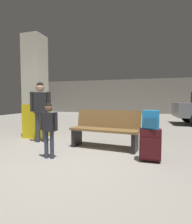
{
  "coord_description": "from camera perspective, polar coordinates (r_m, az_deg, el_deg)",
  "views": [
    {
      "loc": [
        1.46,
        -2.85,
        1.14
      ],
      "look_at": [
        0.22,
        1.3,
        0.85
      ],
      "focal_mm": 30.06,
      "sensor_mm": 36.0,
      "label": 1
    }
  ],
  "objects": [
    {
      "name": "adult",
      "position": [
        5.19,
        -16.52,
        1.93
      ],
      "size": [
        0.52,
        0.28,
        1.59
      ],
      "color": "#38383D",
      "rests_on": "ground_plane"
    },
    {
      "name": "child",
      "position": [
        3.72,
        -14.16,
        -3.7
      ],
      "size": [
        0.36,
        0.21,
        1.07
      ],
      "color": "#33384C",
      "rests_on": "ground_plane"
    },
    {
      "name": "bench",
      "position": [
        4.42,
        2.8,
        -5.26
      ],
      "size": [
        1.65,
        0.72,
        0.89
      ],
      "color": "brown",
      "rests_on": "ground_plane"
    },
    {
      "name": "garage_back_wall",
      "position": [
        15.78,
        11.34,
        4.69
      ],
      "size": [
        18.0,
        0.12,
        2.8
      ],
      "primitive_type": "cube",
      "color": "gray",
      "rests_on": "ground_plane"
    },
    {
      "name": "structural_pillar",
      "position": [
        5.93,
        -17.98,
        7.12
      ],
      "size": [
        0.57,
        0.57,
        3.02
      ],
      "color": "yellow",
      "rests_on": "ground_plane"
    },
    {
      "name": "backpack_bright",
      "position": [
        3.54,
        16.29,
        -2.31
      ],
      "size": [
        0.3,
        0.23,
        0.34
      ],
      "color": "#268CD8",
      "rests_on": "suitcase"
    },
    {
      "name": "suitcase",
      "position": [
        3.61,
        16.18,
        -9.44
      ],
      "size": [
        0.38,
        0.23,
        0.6
      ],
      "color": "#471419",
      "rests_on": "ground_plane"
    },
    {
      "name": "ground_plane",
      "position": [
        7.1,
        4.53,
        -5.83
      ],
      "size": [
        18.0,
        18.0,
        0.1
      ],
      "primitive_type": "cube",
      "color": "gray"
    }
  ]
}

